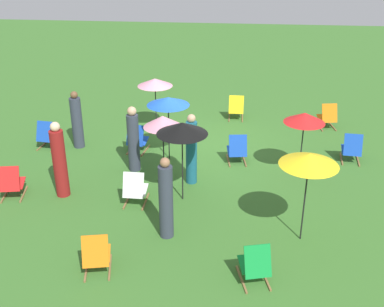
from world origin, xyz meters
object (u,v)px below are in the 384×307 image
(umbrella_2, at_px, (163,122))
(umbrella_4, at_px, (168,101))
(deckchair_5, at_px, (255,265))
(deckchair_2, at_px, (48,136))
(deckchair_8, at_px, (237,150))
(person_3, at_px, (166,200))
(deckchair_1, at_px, (352,149))
(deckchair_3, at_px, (327,117))
(umbrella_0, at_px, (305,118))
(deckchair_6, at_px, (12,183))
(person_2, at_px, (60,161))
(umbrella_3, at_px, (155,82))
(person_1, at_px, (77,121))
(deckchair_7, at_px, (135,189))
(umbrella_1, at_px, (182,128))
(umbrella_5, at_px, (309,160))
(person_0, at_px, (133,140))
(deckchair_0, at_px, (137,139))
(deckchair_4, at_px, (97,255))
(person_4, at_px, (191,151))
(deckchair_9, at_px, (236,108))

(umbrella_2, height_order, umbrella_4, umbrella_4)
(deckchair_5, xyz_separation_m, umbrella_4, (2.26, -4.93, 1.31))
(deckchair_2, bearing_deg, deckchair_8, -177.95)
(deckchair_2, xyz_separation_m, person_3, (-4.08, 4.08, 0.49))
(deckchair_1, distance_m, deckchair_3, 2.42)
(deckchair_3, relative_size, umbrella_0, 0.48)
(deckchair_6, xyz_separation_m, umbrella_2, (-3.49, -1.10, 1.26))
(deckchair_1, bearing_deg, person_2, 24.53)
(deckchair_1, relative_size, umbrella_3, 0.49)
(umbrella_3, bearing_deg, person_1, 34.79)
(deckchair_2, distance_m, umbrella_3, 3.53)
(deckchair_7, xyz_separation_m, umbrella_1, (-1.08, -0.28, 1.45))
(umbrella_5, distance_m, person_0, 5.00)
(deckchair_5, height_order, person_3, person_3)
(umbrella_4, distance_m, umbrella_5, 4.78)
(umbrella_0, bearing_deg, umbrella_5, 85.07)
(deckchair_3, relative_size, person_0, 0.47)
(umbrella_5, bearing_deg, person_3, 3.16)
(deckchair_0, relative_size, person_0, 0.47)
(umbrella_2, bearing_deg, deckchair_5, 121.35)
(deckchair_1, height_order, umbrella_3, umbrella_3)
(deckchair_4, distance_m, umbrella_3, 7.00)
(umbrella_2, relative_size, person_3, 0.98)
(umbrella_4, bearing_deg, person_1, -11.23)
(deckchair_3, bearing_deg, person_0, 22.34)
(deckchair_6, bearing_deg, person_2, 179.45)
(deckchair_2, relative_size, umbrella_0, 0.48)
(person_4, bearing_deg, deckchair_7, -142.29)
(umbrella_5, xyz_separation_m, person_4, (2.49, -2.22, -0.96))
(deckchair_1, height_order, umbrella_4, umbrella_4)
(deckchair_2, bearing_deg, deckchair_9, -145.66)
(person_1, relative_size, person_3, 0.93)
(deckchair_3, xyz_separation_m, person_1, (7.44, 2.19, 0.42))
(deckchair_0, bearing_deg, deckchair_2, 7.27)
(deckchair_0, distance_m, person_1, 1.82)
(person_1, bearing_deg, umbrella_5, 45.22)
(umbrella_3, distance_m, person_1, 2.62)
(deckchair_4, relative_size, umbrella_0, 0.48)
(deckchair_0, xyz_separation_m, umbrella_2, (-1.03, 1.71, 1.26))
(deckchair_4, xyz_separation_m, person_4, (-1.41, -3.64, 0.50))
(deckchair_5, bearing_deg, deckchair_7, -57.24)
(umbrella_0, bearing_deg, umbrella_2, 10.03)
(deckchair_0, bearing_deg, deckchair_5, 128.96)
(deckchair_6, relative_size, umbrella_3, 0.49)
(deckchair_7, height_order, umbrella_2, umbrella_2)
(deckchair_2, distance_m, deckchair_7, 4.26)
(person_4, bearing_deg, umbrella_5, -47.73)
(deckchair_5, relative_size, person_1, 0.51)
(deckchair_9, xyz_separation_m, umbrella_5, (-1.45, 6.76, 1.46))
(umbrella_0, bearing_deg, deckchair_7, 23.60)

